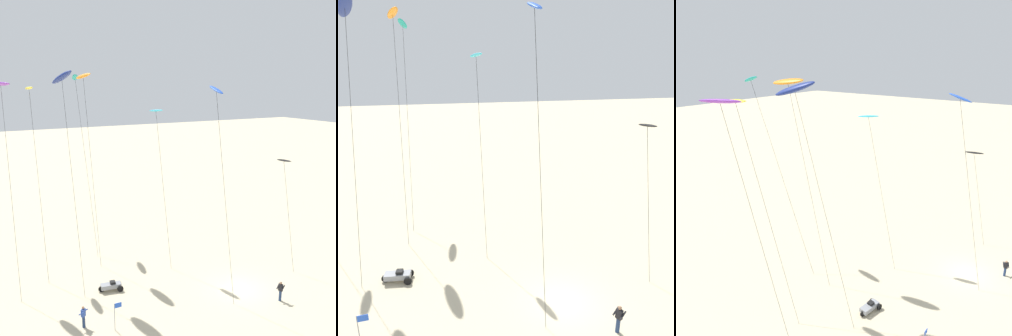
{
  "view_description": "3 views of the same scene",
  "coord_description": "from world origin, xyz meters",
  "views": [
    {
      "loc": [
        -19.59,
        -24.01,
        17.26
      ],
      "look_at": [
        -1.91,
        9.65,
        8.97
      ],
      "focal_mm": 41.5,
      "sensor_mm": 36.0,
      "label": 1
    },
    {
      "loc": [
        -7.98,
        -14.81,
        13.57
      ],
      "look_at": [
        -0.77,
        10.21,
        5.69
      ],
      "focal_mm": 34.1,
      "sensor_mm": 36.0,
      "label": 2
    },
    {
      "loc": [
        -29.57,
        -6.85,
        20.0
      ],
      "look_at": [
        -5.85,
        10.44,
        10.28
      ],
      "focal_mm": 36.3,
      "sensor_mm": 36.0,
      "label": 3
    }
  ],
  "objects": [
    {
      "name": "kite_teal",
      "position": [
        -8.32,
        19.34,
        17.68
      ],
      "size": [
        1.14,
        8.81,
        18.36
      ],
      "color": "teal",
      "rests_on": "ground"
    },
    {
      "name": "kite_black",
      "position": [
        6.51,
        2.35,
        10.09
      ],
      "size": [
        0.93,
        3.4,
        10.44
      ],
      "color": "black",
      "rests_on": "ground"
    },
    {
      "name": "kite_flyer_middle",
      "position": [
        1.72,
        -3.01,
        0.89
      ],
      "size": [
        0.66,
        0.67,
        1.67
      ],
      "color": "navy",
      "rests_on": "ground"
    },
    {
      "name": "ground_plane",
      "position": [
        0.0,
        0.0,
        0.0
      ],
      "size": [
        260.0,
        260.0,
        0.0
      ],
      "primitive_type": "plane",
      "color": "beige"
    },
    {
      "name": "beach_buggy",
      "position": [
        -9.85,
        4.9,
        0.43
      ],
      "size": [
        2.12,
        1.16,
        0.82
      ],
      "color": "gray",
      "rests_on": "ground"
    },
    {
      "name": "kite_blue",
      "position": [
        -1.67,
        1.83,
        16.48
      ],
      "size": [
        0.78,
        4.6,
        17.22
      ],
      "color": "blue",
      "rests_on": "ground"
    },
    {
      "name": "kite_navy",
      "position": [
        -11.8,
        10.41,
        17.72
      ],
      "size": [
        1.81,
        7.35,
        18.62
      ],
      "color": "navy",
      "rests_on": "ground"
    },
    {
      "name": "marker_flag",
      "position": [
        -11.35,
        -0.44,
        1.49
      ],
      "size": [
        0.56,
        0.05,
        2.1
      ],
      "color": "gray",
      "rests_on": "ground"
    },
    {
      "name": "kite_orange",
      "position": [
        -8.95,
        13.92,
        17.87
      ],
      "size": [
        1.28,
        5.97,
        18.45
      ],
      "color": "orange",
      "rests_on": "ground"
    },
    {
      "name": "kite_cyan",
      "position": [
        -3.26,
        9.49,
        14.4
      ],
      "size": [
        0.87,
        4.68,
        14.93
      ],
      "color": "#33BFE0",
      "rests_on": "ground"
    }
  ]
}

